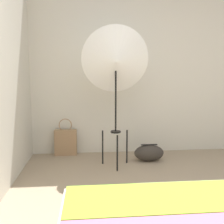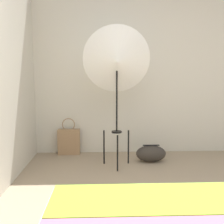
{
  "view_description": "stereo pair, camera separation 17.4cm",
  "coord_description": "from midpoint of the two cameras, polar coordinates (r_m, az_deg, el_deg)",
  "views": [
    {
      "loc": [
        -0.85,
        -1.4,
        1.19
      ],
      "look_at": [
        -0.56,
        1.69,
        0.75
      ],
      "focal_mm": 42.0,
      "sensor_mm": 36.0,
      "label": 1
    },
    {
      "loc": [
        -0.68,
        -1.41,
        1.19
      ],
      "look_at": [
        -0.56,
        1.69,
        0.75
      ],
      "focal_mm": 42.0,
      "sensor_mm": 36.0,
      "label": 2
    }
  ],
  "objects": [
    {
      "name": "photo_umbrella",
      "position": [
        3.34,
        -0.69,
        10.94
      ],
      "size": [
        0.87,
        0.39,
        1.81
      ],
      "color": "black",
      "rests_on": "ground_plane"
    },
    {
      "name": "duffel_bag",
      "position": [
        3.72,
        6.66,
        -8.85
      ],
      "size": [
        0.41,
        0.23,
        0.24
      ],
      "color": "#332D28",
      "rests_on": "ground_plane"
    },
    {
      "name": "tote_bag",
      "position": [
        4.02,
        -11.27,
        -6.41
      ],
      "size": [
        0.33,
        0.11,
        0.55
      ],
      "color": "#9E7A56",
      "rests_on": "ground_plane"
    },
    {
      "name": "wall_back",
      "position": [
        4.06,
        5.46,
        9.52
      ],
      "size": [
        8.0,
        0.05,
        2.6
      ],
      "color": "beige",
      "rests_on": "ground_plane"
    }
  ]
}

